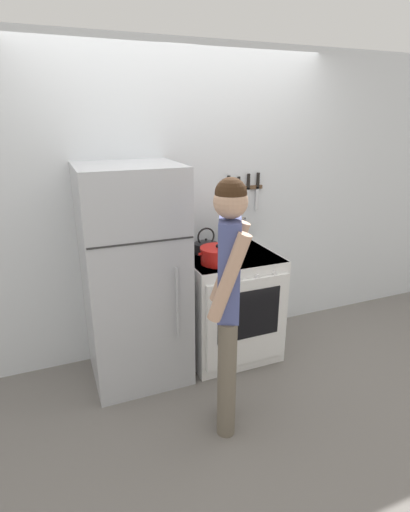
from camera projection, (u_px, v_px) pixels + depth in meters
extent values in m
plane|color=slate|center=(184.00, 339.00, 3.77)|extent=(14.00, 14.00, 0.00)
cube|color=silver|center=(180.00, 206.00, 3.37)|extent=(10.00, 0.06, 2.55)
cube|color=#B7BABF|center=(134.00, 277.00, 3.02)|extent=(0.72, 0.67, 1.68)
cube|color=#2D2D2D|center=(142.00, 243.00, 2.60)|extent=(0.71, 0.01, 0.01)
cylinder|color=#B2B5BA|center=(177.00, 303.00, 2.83)|extent=(0.02, 0.02, 0.54)
cube|color=white|center=(229.00, 305.00, 3.44)|extent=(0.76, 0.65, 0.91)
cube|color=black|center=(230.00, 256.00, 3.29)|extent=(0.74, 0.64, 0.02)
cube|color=black|center=(245.00, 322.00, 3.18)|extent=(0.66, 0.05, 0.69)
cylinder|color=black|center=(217.00, 264.00, 3.11)|extent=(0.21, 0.21, 0.01)
cylinder|color=black|center=(256.00, 258.00, 3.23)|extent=(0.21, 0.21, 0.01)
cylinder|color=black|center=(205.00, 253.00, 3.34)|extent=(0.21, 0.21, 0.01)
cylinder|color=black|center=(241.00, 249.00, 3.46)|extent=(0.21, 0.21, 0.01)
cylinder|color=silver|center=(222.00, 282.00, 2.93)|extent=(0.04, 0.02, 0.04)
cylinder|color=silver|center=(240.00, 279.00, 2.98)|extent=(0.04, 0.02, 0.04)
cylinder|color=silver|center=(258.00, 276.00, 3.04)|extent=(0.04, 0.02, 0.04)
cylinder|color=silver|center=(275.00, 274.00, 3.09)|extent=(0.04, 0.02, 0.04)
cube|color=white|center=(248.00, 322.00, 3.13)|extent=(0.70, 0.03, 0.73)
cube|color=black|center=(249.00, 315.00, 3.09)|extent=(0.53, 0.01, 0.41)
cylinder|color=red|center=(217.00, 256.00, 3.09)|extent=(0.26, 0.26, 0.11)
cylinder|color=red|center=(217.00, 249.00, 3.07)|extent=(0.27, 0.27, 0.02)
sphere|color=black|center=(217.00, 246.00, 3.06)|extent=(0.03, 0.03, 0.03)
cylinder|color=red|center=(200.00, 254.00, 3.03)|extent=(0.03, 0.02, 0.02)
cylinder|color=red|center=(234.00, 250.00, 3.13)|extent=(0.03, 0.02, 0.02)
cylinder|color=black|center=(206.00, 248.00, 3.33)|extent=(0.20, 0.20, 0.09)
cone|color=black|center=(206.00, 242.00, 3.31)|extent=(0.19, 0.19, 0.02)
sphere|color=black|center=(206.00, 239.00, 3.30)|extent=(0.02, 0.02, 0.02)
cone|color=black|center=(216.00, 246.00, 3.36)|extent=(0.11, 0.03, 0.09)
torus|color=black|center=(206.00, 237.00, 3.30)|extent=(0.15, 0.01, 0.15)
cylinder|color=silver|center=(243.00, 240.00, 3.45)|extent=(0.10, 0.10, 0.14)
cylinder|color=#9E7547|center=(244.00, 232.00, 3.42)|extent=(0.03, 0.05, 0.24)
cylinder|color=#232326|center=(243.00, 231.00, 3.43)|extent=(0.04, 0.03, 0.24)
cylinder|color=#B2B5BA|center=(244.00, 231.00, 3.42)|extent=(0.05, 0.05, 0.24)
cylinder|color=#6B6051|center=(227.00, 380.00, 2.53)|extent=(0.12, 0.12, 0.82)
cylinder|color=#6B6051|center=(227.00, 365.00, 2.68)|extent=(0.12, 0.12, 0.82)
cube|color=#4C5693|center=(229.00, 270.00, 2.37)|extent=(0.22, 0.26, 0.62)
cylinder|color=tan|center=(229.00, 278.00, 2.25)|extent=(0.26, 0.18, 0.55)
cylinder|color=tan|center=(229.00, 263.00, 2.49)|extent=(0.26, 0.18, 0.55)
sphere|color=tan|center=(231.00, 201.00, 2.23)|extent=(0.20, 0.20, 0.20)
sphere|color=#382314|center=(231.00, 193.00, 2.22)|extent=(0.18, 0.18, 0.18)
cube|color=brown|center=(243.00, 188.00, 3.49)|extent=(0.38, 0.02, 0.03)
cube|color=silver|center=(228.00, 201.00, 3.47)|extent=(0.03, 0.00, 0.21)
cube|color=black|center=(229.00, 182.00, 3.41)|extent=(0.02, 0.02, 0.12)
cube|color=silver|center=(238.00, 197.00, 3.49)|extent=(0.03, 0.00, 0.14)
cube|color=black|center=(239.00, 183.00, 3.45)|extent=(0.02, 0.02, 0.10)
cube|color=silver|center=(248.00, 198.00, 3.53)|extent=(0.03, 0.00, 0.18)
cube|color=black|center=(248.00, 181.00, 3.48)|extent=(0.02, 0.02, 0.12)
cube|color=silver|center=(257.00, 199.00, 3.57)|extent=(0.03, 0.00, 0.21)
cube|color=black|center=(258.00, 180.00, 3.51)|extent=(0.02, 0.02, 0.13)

